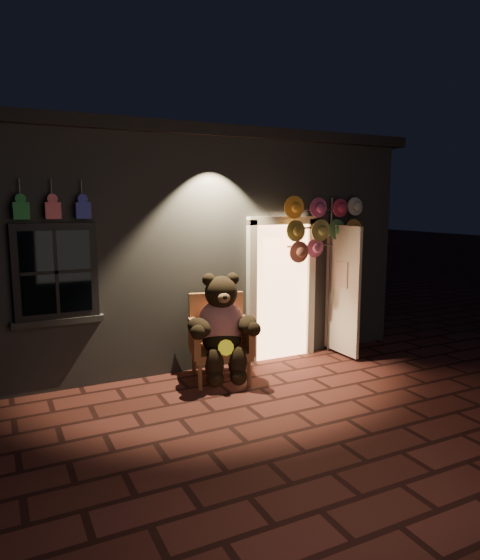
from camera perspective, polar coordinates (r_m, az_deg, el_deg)
ground at (r=6.13m, az=0.71°, el=-14.16°), size 60.00×60.00×0.00m
shop_building at (r=9.39m, az=-10.50°, el=4.66°), size 7.30×5.95×3.51m
wicker_armchair at (r=6.85m, az=-2.39°, el=-6.55°), size 0.93×0.88×1.16m
teddy_bear at (r=6.67m, az=-2.07°, el=-5.37°), size 1.00×0.89×1.42m
hat_rack at (r=7.79m, az=9.50°, el=6.13°), size 1.41×0.22×2.49m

